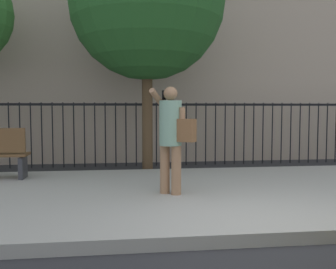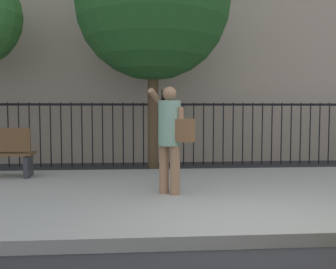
% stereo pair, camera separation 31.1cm
% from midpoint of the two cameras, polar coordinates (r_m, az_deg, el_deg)
% --- Properties ---
extents(ground_plane, '(60.00, 60.00, 0.00)m').
position_cam_midpoint_polar(ground_plane, '(4.41, 16.17, -15.56)').
color(ground_plane, '#28282B').
extents(sidewalk, '(28.00, 4.40, 0.15)m').
position_cam_midpoint_polar(sidewalk, '(6.39, 8.23, -8.63)').
color(sidewalk, '#9E9B93').
rests_on(sidewalk, ground).
extents(iron_fence, '(12.03, 0.04, 1.60)m').
position_cam_midpoint_polar(iron_fence, '(9.86, 2.54, 1.37)').
color(iron_fence, black).
rests_on(iron_fence, ground).
extents(pedestrian_on_phone, '(0.71, 0.65, 1.63)m').
position_cam_midpoint_polar(pedestrian_on_phone, '(5.82, -0.92, 0.35)').
color(pedestrian_on_phone, '#936B4C').
rests_on(pedestrian_on_phone, sidewalk).
extents(street_tree_far, '(3.38, 3.38, 5.46)m').
position_cam_midpoint_polar(street_tree_far, '(8.87, -4.19, 18.90)').
color(street_tree_far, '#4C3823').
rests_on(street_tree_far, ground).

